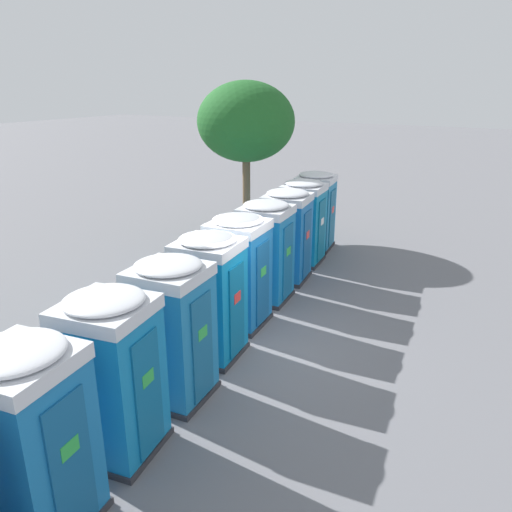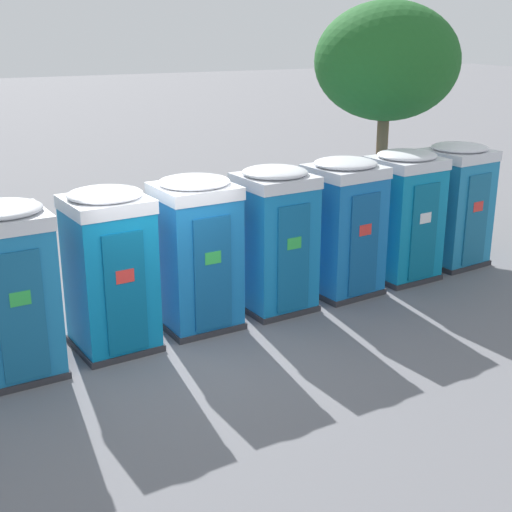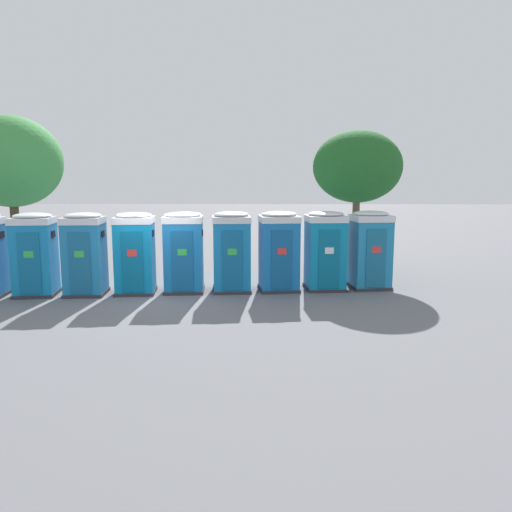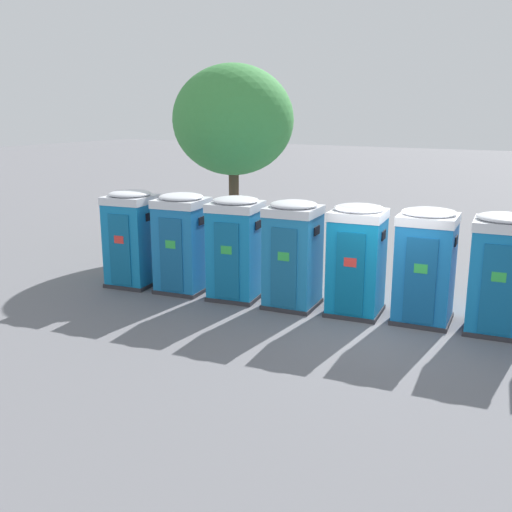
{
  "view_description": "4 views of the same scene",
  "coord_description": "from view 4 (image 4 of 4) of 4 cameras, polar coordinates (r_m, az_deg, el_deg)",
  "views": [
    {
      "loc": [
        -8.21,
        -4.7,
        5.23
      ],
      "look_at": [
        1.57,
        0.75,
        1.34
      ],
      "focal_mm": 35.0,
      "sensor_mm": 36.0,
      "label": 1
    },
    {
      "loc": [
        -3.29,
        -9.68,
        4.85
      ],
      "look_at": [
        1.81,
        0.78,
        1.02
      ],
      "focal_mm": 50.0,
      "sensor_mm": 36.0,
      "label": 2
    },
    {
      "loc": [
        3.3,
        -14.81,
        3.51
      ],
      "look_at": [
        2.95,
        0.92,
        1.12
      ],
      "focal_mm": 35.0,
      "sensor_mm": 36.0,
      "label": 3
    },
    {
      "loc": [
        3.66,
        -12.09,
        4.6
      ],
      "look_at": [
        -3.27,
        0.16,
        1.12
      ],
      "focal_mm": 42.0,
      "sensor_mm": 36.0,
      "label": 4
    }
  ],
  "objects": [
    {
      "name": "portapotty_0",
      "position": [
        16.13,
        -11.73,
        1.72
      ],
      "size": [
        1.32,
        1.35,
        2.54
      ],
      "color": "#2D2D33",
      "rests_on": "ground"
    },
    {
      "name": "ground_plane",
      "position": [
        13.44,
        11.94,
        -6.45
      ],
      "size": [
        120.0,
        120.0,
        0.0
      ],
      "primitive_type": "plane",
      "color": "slate"
    },
    {
      "name": "portapotty_1",
      "position": [
        15.36,
        -7.03,
        1.3
      ],
      "size": [
        1.34,
        1.34,
        2.54
      ],
      "color": "#2D2D33",
      "rests_on": "ground"
    },
    {
      "name": "portapotty_2",
      "position": [
        14.68,
        -1.93,
        0.81
      ],
      "size": [
        1.37,
        1.37,
        2.54
      ],
      "color": "#2D2D33",
      "rests_on": "ground"
    },
    {
      "name": "portapotty_5",
      "position": [
        13.53,
        15.82,
        -0.85
      ],
      "size": [
        1.33,
        1.3,
        2.54
      ],
      "color": "#2D2D33",
      "rests_on": "ground"
    },
    {
      "name": "portapotty_6",
      "position": [
        13.4,
        22.18,
        -1.52
      ],
      "size": [
        1.32,
        1.31,
        2.54
      ],
      "color": "#2D2D33",
      "rests_on": "ground"
    },
    {
      "name": "portapotty_3",
      "position": [
        14.07,
        3.53,
        0.21
      ],
      "size": [
        1.29,
        1.3,
        2.54
      ],
      "color": "#2D2D33",
      "rests_on": "ground"
    },
    {
      "name": "portapotty_4",
      "position": [
        13.73,
        9.56,
        -0.31
      ],
      "size": [
        1.32,
        1.32,
        2.54
      ],
      "color": "#2D2D33",
      "rests_on": "ground"
    },
    {
      "name": "street_tree_1",
      "position": [
        19.91,
        -2.18,
        12.78
      ],
      "size": [
        3.93,
        3.93,
        6.01
      ],
      "color": "#4C3826",
      "rests_on": "ground"
    }
  ]
}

